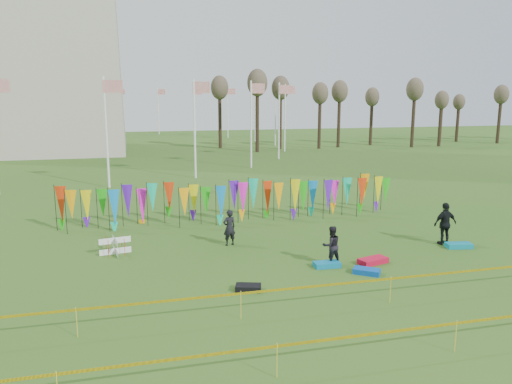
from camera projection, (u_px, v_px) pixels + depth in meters
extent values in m
plane|color=#294F16|center=(281.00, 279.00, 18.46)|extent=(160.00, 160.00, 0.00)
cylinder|color=white|center=(275.00, 116.00, 66.75)|extent=(0.16, 0.16, 8.00)
plane|color=#AD1512|center=(280.00, 91.00, 66.27)|extent=(1.40, 0.00, 1.40)
cylinder|color=white|center=(255.00, 114.00, 73.42)|extent=(0.16, 0.16, 8.00)
plane|color=#AD1512|center=(259.00, 91.00, 72.93)|extent=(1.40, 0.00, 1.40)
cylinder|color=white|center=(228.00, 113.00, 79.16)|extent=(0.16, 0.16, 8.00)
plane|color=#AD1512|center=(231.00, 91.00, 78.68)|extent=(1.40, 0.00, 1.40)
cylinder|color=white|center=(195.00, 112.00, 83.60)|extent=(0.16, 0.16, 8.00)
plane|color=#AD1512|center=(198.00, 92.00, 83.11)|extent=(1.40, 0.00, 1.40)
cylinder|color=white|center=(158.00, 111.00, 86.42)|extent=(0.16, 0.16, 8.00)
plane|color=#AD1512|center=(161.00, 92.00, 85.94)|extent=(1.40, 0.00, 1.40)
cylinder|color=white|center=(118.00, 111.00, 87.44)|extent=(0.16, 0.16, 8.00)
plane|color=#AD1512|center=(121.00, 92.00, 86.96)|extent=(1.40, 0.00, 1.40)
cylinder|color=white|center=(75.00, 111.00, 86.59)|extent=(0.16, 0.16, 8.00)
plane|color=#AD1512|center=(77.00, 92.00, 86.10)|extent=(1.40, 0.00, 1.40)
cylinder|color=white|center=(29.00, 112.00, 83.92)|extent=(0.16, 0.16, 8.00)
plane|color=#AD1512|center=(31.00, 92.00, 83.44)|extent=(1.40, 0.00, 1.40)
cylinder|color=white|center=(106.00, 133.00, 35.99)|extent=(0.16, 0.16, 8.00)
plane|color=#AD1512|center=(113.00, 86.00, 35.50)|extent=(1.40, 0.00, 1.40)
cylinder|color=white|center=(195.00, 129.00, 40.29)|extent=(0.16, 0.16, 8.00)
plane|color=#AD1512|center=(201.00, 87.00, 39.81)|extent=(1.40, 0.00, 1.40)
cylinder|color=white|center=(251.00, 125.00, 45.93)|extent=(0.16, 0.16, 8.00)
plane|color=#AD1512|center=(257.00, 88.00, 45.45)|extent=(1.40, 0.00, 1.40)
cylinder|color=white|center=(279.00, 121.00, 52.53)|extent=(0.16, 0.16, 8.00)
plane|color=#AD1512|center=(285.00, 89.00, 52.04)|extent=(1.40, 0.00, 1.40)
cylinder|color=white|center=(285.00, 118.00, 59.63)|extent=(0.16, 0.16, 8.00)
plane|color=#AD1512|center=(290.00, 90.00, 59.15)|extent=(1.40, 0.00, 1.40)
cylinder|color=black|center=(53.00, 212.00, 24.49)|extent=(0.03, 0.03, 2.11)
cone|color=red|center=(59.00, 208.00, 24.53)|extent=(0.64, 0.64, 1.60)
cylinder|color=black|center=(67.00, 211.00, 24.65)|extent=(0.03, 0.03, 2.11)
cone|color=#FF9F08|center=(73.00, 207.00, 24.69)|extent=(0.64, 0.64, 1.60)
cylinder|color=black|center=(81.00, 210.00, 24.82)|extent=(0.03, 0.03, 2.11)
cone|color=yellow|center=(87.00, 206.00, 24.85)|extent=(0.64, 0.64, 1.60)
cylinder|color=black|center=(95.00, 209.00, 24.98)|extent=(0.03, 0.03, 2.11)
cone|color=#1DAE13|center=(101.00, 206.00, 25.01)|extent=(0.64, 0.64, 1.60)
cylinder|color=black|center=(109.00, 209.00, 25.14)|extent=(0.03, 0.03, 2.11)
cone|color=#0C7CD6|center=(115.00, 205.00, 25.17)|extent=(0.64, 0.64, 1.60)
cylinder|color=black|center=(123.00, 208.00, 25.30)|extent=(0.03, 0.03, 2.11)
cone|color=#5515B8|center=(128.00, 204.00, 25.34)|extent=(0.64, 0.64, 1.60)
cylinder|color=black|center=(136.00, 207.00, 25.46)|extent=(0.03, 0.03, 2.11)
cone|color=#FF1CCE|center=(142.00, 203.00, 25.50)|extent=(0.64, 0.64, 1.60)
cylinder|color=black|center=(150.00, 206.00, 25.63)|extent=(0.03, 0.03, 2.11)
cone|color=#0DC998|center=(155.00, 203.00, 25.66)|extent=(0.64, 0.64, 1.60)
cylinder|color=black|center=(163.00, 206.00, 25.79)|extent=(0.03, 0.03, 2.11)
cone|color=red|center=(168.00, 202.00, 25.82)|extent=(0.64, 0.64, 1.60)
cylinder|color=black|center=(176.00, 205.00, 25.95)|extent=(0.03, 0.03, 2.11)
cone|color=#FF9F08|center=(181.00, 201.00, 25.98)|extent=(0.64, 0.64, 1.60)
cylinder|color=black|center=(189.00, 204.00, 26.11)|extent=(0.03, 0.03, 2.11)
cone|color=yellow|center=(194.00, 201.00, 26.15)|extent=(0.64, 0.64, 1.60)
cylinder|color=black|center=(201.00, 204.00, 26.27)|extent=(0.03, 0.03, 2.11)
cone|color=#1DAE13|center=(206.00, 200.00, 26.31)|extent=(0.64, 0.64, 1.60)
cylinder|color=black|center=(214.00, 203.00, 26.44)|extent=(0.03, 0.03, 2.11)
cone|color=#0C7CD6|center=(219.00, 200.00, 26.47)|extent=(0.64, 0.64, 1.60)
cylinder|color=black|center=(226.00, 202.00, 26.60)|extent=(0.03, 0.03, 2.11)
cone|color=#5515B8|center=(231.00, 199.00, 26.63)|extent=(0.64, 0.64, 1.60)
cylinder|color=black|center=(238.00, 202.00, 26.76)|extent=(0.03, 0.03, 2.11)
cone|color=#FF1CCE|center=(243.00, 198.00, 26.79)|extent=(0.64, 0.64, 1.60)
cylinder|color=black|center=(250.00, 201.00, 26.92)|extent=(0.03, 0.03, 2.11)
cone|color=#0DC998|center=(255.00, 198.00, 26.96)|extent=(0.64, 0.64, 1.60)
cylinder|color=black|center=(262.00, 200.00, 27.08)|extent=(0.03, 0.03, 2.11)
cone|color=red|center=(267.00, 197.00, 27.12)|extent=(0.64, 0.64, 1.60)
cylinder|color=black|center=(274.00, 200.00, 27.25)|extent=(0.03, 0.03, 2.11)
cone|color=#FF9F08|center=(279.00, 196.00, 27.28)|extent=(0.64, 0.64, 1.60)
cylinder|color=black|center=(286.00, 199.00, 27.41)|extent=(0.03, 0.03, 2.11)
cone|color=yellow|center=(290.00, 196.00, 27.44)|extent=(0.64, 0.64, 1.60)
cylinder|color=black|center=(297.00, 199.00, 27.57)|extent=(0.03, 0.03, 2.11)
cone|color=#1DAE13|center=(302.00, 195.00, 27.60)|extent=(0.64, 0.64, 1.60)
cylinder|color=black|center=(308.00, 198.00, 27.73)|extent=(0.03, 0.03, 2.11)
cone|color=#0C7CD6|center=(313.00, 195.00, 27.77)|extent=(0.64, 0.64, 1.60)
cylinder|color=black|center=(320.00, 197.00, 27.89)|extent=(0.03, 0.03, 2.11)
cone|color=#5515B8|center=(324.00, 194.00, 27.93)|extent=(0.64, 0.64, 1.60)
cylinder|color=black|center=(331.00, 197.00, 28.06)|extent=(0.03, 0.03, 2.11)
cone|color=#FF1CCE|center=(335.00, 194.00, 28.09)|extent=(0.64, 0.64, 1.60)
cylinder|color=black|center=(342.00, 196.00, 28.22)|extent=(0.03, 0.03, 2.11)
cone|color=#0DC998|center=(346.00, 193.00, 28.25)|extent=(0.64, 0.64, 1.60)
cylinder|color=black|center=(353.00, 196.00, 28.38)|extent=(0.03, 0.03, 2.11)
cone|color=red|center=(357.00, 192.00, 28.41)|extent=(0.64, 0.64, 1.60)
cylinder|color=black|center=(363.00, 195.00, 28.54)|extent=(0.03, 0.03, 2.11)
cone|color=#FF9F08|center=(368.00, 192.00, 28.58)|extent=(0.64, 0.64, 1.60)
cylinder|color=black|center=(374.00, 195.00, 28.70)|extent=(0.03, 0.03, 2.11)
cone|color=yellow|center=(378.00, 191.00, 28.74)|extent=(0.64, 0.64, 1.60)
cylinder|color=black|center=(384.00, 194.00, 28.87)|extent=(0.03, 0.03, 2.11)
cone|color=#1DAE13|center=(389.00, 191.00, 28.90)|extent=(0.64, 0.64, 1.60)
cube|color=yellow|center=(309.00, 287.00, 15.48)|extent=(26.00, 0.01, 0.08)
cylinder|color=gold|center=(71.00, 323.00, 13.85)|extent=(0.02, 0.02, 0.90)
cylinder|color=gold|center=(246.00, 305.00, 15.06)|extent=(0.02, 0.02, 0.90)
cylinder|color=gold|center=(395.00, 289.00, 16.28)|extent=(0.02, 0.02, 0.90)
cube|color=yellow|center=(356.00, 336.00, 12.31)|extent=(26.00, 0.01, 0.08)
cylinder|color=gold|center=(278.00, 360.00, 11.89)|extent=(0.02, 0.02, 0.90)
cylinder|color=gold|center=(460.00, 336.00, 13.11)|extent=(0.02, 0.02, 0.90)
cylinder|color=#322419|center=(222.00, 124.00, 61.16)|extent=(0.44, 0.44, 6.40)
ellipsoid|color=brown|center=(222.00, 96.00, 60.52)|extent=(1.92, 1.92, 2.56)
cylinder|color=#322419|center=(254.00, 124.00, 62.13)|extent=(0.44, 0.44, 6.40)
ellipsoid|color=brown|center=(254.00, 96.00, 61.49)|extent=(1.92, 1.92, 2.56)
cylinder|color=#322419|center=(284.00, 123.00, 63.10)|extent=(0.44, 0.44, 6.40)
ellipsoid|color=brown|center=(285.00, 96.00, 62.46)|extent=(1.92, 1.92, 2.56)
cylinder|color=#322419|center=(314.00, 123.00, 64.07)|extent=(0.44, 0.44, 6.40)
ellipsoid|color=brown|center=(315.00, 96.00, 63.44)|extent=(1.92, 1.92, 2.56)
cylinder|color=#322419|center=(343.00, 123.00, 65.05)|extent=(0.44, 0.44, 6.40)
ellipsoid|color=brown|center=(344.00, 96.00, 64.41)|extent=(1.92, 1.92, 2.56)
cylinder|color=#322419|center=(371.00, 122.00, 66.02)|extent=(0.44, 0.44, 6.40)
ellipsoid|color=brown|center=(372.00, 96.00, 65.38)|extent=(1.92, 1.92, 2.56)
cylinder|color=#322419|center=(398.00, 122.00, 66.99)|extent=(0.44, 0.44, 6.40)
ellipsoid|color=brown|center=(399.00, 96.00, 66.35)|extent=(1.92, 1.92, 2.56)
cylinder|color=#322419|center=(424.00, 121.00, 67.96)|extent=(0.44, 0.44, 6.40)
ellipsoid|color=brown|center=(426.00, 96.00, 67.32)|extent=(1.92, 1.92, 2.56)
cylinder|color=#322419|center=(450.00, 121.00, 68.93)|extent=(0.44, 0.44, 6.40)
ellipsoid|color=brown|center=(452.00, 96.00, 68.29)|extent=(1.92, 1.92, 2.56)
cylinder|color=#322419|center=(475.00, 121.00, 69.90)|extent=(0.44, 0.44, 6.40)
ellipsoid|color=brown|center=(477.00, 96.00, 69.27)|extent=(1.92, 1.92, 2.56)
cylinder|color=#322419|center=(499.00, 120.00, 70.88)|extent=(0.44, 0.44, 6.40)
ellipsoid|color=brown|center=(501.00, 96.00, 70.24)|extent=(1.92, 1.92, 2.56)
cylinder|color=red|center=(107.00, 249.00, 20.81)|extent=(0.02, 0.02, 0.75)
cylinder|color=red|center=(123.00, 248.00, 20.97)|extent=(0.02, 0.02, 0.75)
cylinder|color=red|center=(107.00, 244.00, 21.43)|extent=(0.02, 0.02, 0.75)
cylinder|color=red|center=(123.00, 243.00, 21.59)|extent=(0.02, 0.02, 0.75)
imported|color=black|center=(229.00, 228.00, 22.43)|extent=(0.69, 0.57, 1.64)
imported|color=black|center=(331.00, 245.00, 19.86)|extent=(0.80, 0.52, 1.58)
imported|color=black|center=(445.00, 224.00, 22.52)|extent=(1.17, 0.71, 1.94)
cube|color=#0B78AA|center=(327.00, 264.00, 19.69)|extent=(1.04, 0.54, 0.21)
cube|color=#0B4DB5|center=(367.00, 271.00, 18.92)|extent=(1.10, 1.01, 0.21)
cube|color=red|center=(373.00, 261.00, 20.10)|extent=(1.32, 0.86, 0.22)
cube|color=black|center=(248.00, 288.00, 17.31)|extent=(0.99, 0.75, 0.20)
cube|color=#0B839F|center=(459.00, 245.00, 22.17)|extent=(1.20, 0.71, 0.22)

